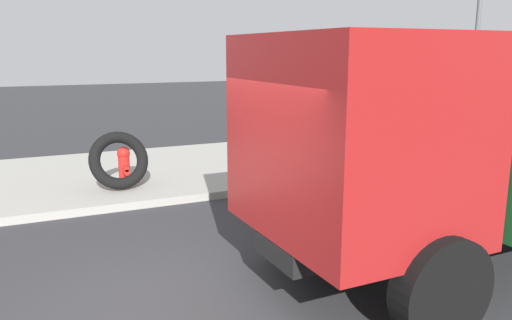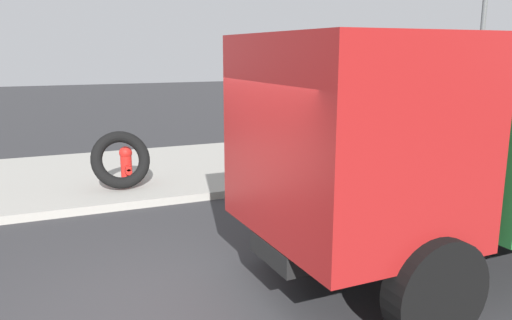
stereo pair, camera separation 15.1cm
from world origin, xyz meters
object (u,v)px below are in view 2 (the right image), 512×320
object	(u,v)px
stop_sign	(294,101)
dump_truck_green	(495,145)
loose_tire	(121,160)
street_light_pole	(481,51)
fire_hydrant	(126,164)

from	to	relation	value
stop_sign	dump_truck_green	world-z (taller)	dump_truck_green
loose_tire	street_light_pole	xyz separation A→B (m)	(8.91, -0.25, 2.08)
dump_truck_green	street_light_pole	world-z (taller)	street_light_pole
fire_hydrant	street_light_pole	size ratio (longest dim) A/B	0.14
fire_hydrant	street_light_pole	bearing A→B (deg)	-4.29
loose_tire	dump_truck_green	xyz separation A→B (m)	(4.05, -5.21, 0.89)
dump_truck_green	loose_tire	bearing A→B (deg)	127.81
dump_truck_green	street_light_pole	distance (m)	7.06
loose_tire	street_light_pole	bearing A→B (deg)	-1.59
fire_hydrant	street_light_pole	xyz separation A→B (m)	(8.75, -0.66, 2.26)
fire_hydrant	dump_truck_green	size ratio (longest dim) A/B	0.11
street_light_pole	loose_tire	bearing A→B (deg)	178.41
fire_hydrant	loose_tire	bearing A→B (deg)	-111.83
fire_hydrant	stop_sign	world-z (taller)	stop_sign
loose_tire	dump_truck_green	size ratio (longest dim) A/B	0.16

